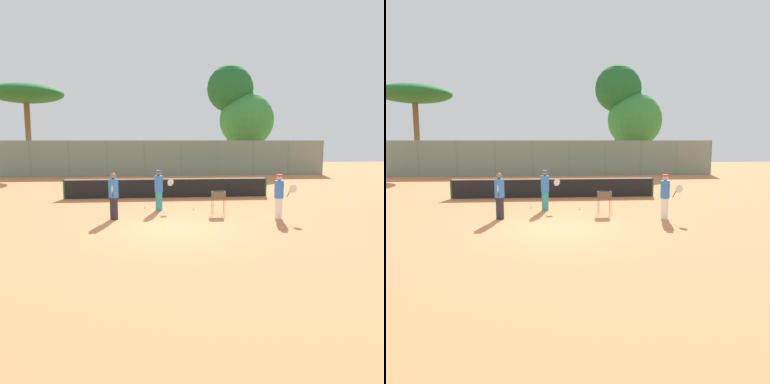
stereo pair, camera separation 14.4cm
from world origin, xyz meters
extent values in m
plane|color=#D37F4C|center=(0.00, 0.00, 0.00)|extent=(80.00, 80.00, 0.00)
cylinder|color=#26592D|center=(-5.56, 7.53, 0.54)|extent=(0.10, 0.10, 1.07)
cylinder|color=#26592D|center=(5.56, 7.53, 0.54)|extent=(0.10, 0.10, 1.07)
cube|color=black|center=(0.00, 7.53, 0.51)|extent=(11.12, 0.01, 1.01)
cube|color=white|center=(0.00, 7.53, 1.04)|extent=(11.12, 0.02, 0.06)
cylinder|color=gray|center=(-11.42, 20.30, 1.57)|extent=(0.08, 0.08, 3.14)
cylinder|color=gray|center=(-8.16, 20.30, 1.57)|extent=(0.08, 0.08, 3.14)
cylinder|color=gray|center=(-4.89, 20.30, 1.57)|extent=(0.08, 0.08, 3.14)
cylinder|color=gray|center=(-1.63, 20.30, 1.57)|extent=(0.08, 0.08, 3.14)
cylinder|color=gray|center=(1.63, 20.30, 1.57)|extent=(0.08, 0.08, 3.14)
cylinder|color=gray|center=(4.89, 20.30, 1.57)|extent=(0.08, 0.08, 3.14)
cylinder|color=gray|center=(8.16, 20.30, 1.57)|extent=(0.08, 0.08, 3.14)
cylinder|color=gray|center=(11.42, 20.30, 1.57)|extent=(0.08, 0.08, 3.14)
cylinder|color=gray|center=(14.68, 20.30, 1.57)|extent=(0.08, 0.08, 3.14)
cube|color=gray|center=(0.00, 20.30, 1.57)|extent=(29.36, 0.01, 3.14)
cylinder|color=brown|center=(8.07, 22.85, 1.76)|extent=(0.32, 0.32, 3.52)
sphere|color=#338438|center=(8.07, 22.85, 5.07)|extent=(5.20, 5.20, 5.20)
cylinder|color=brown|center=(6.53, 23.33, 3.35)|extent=(0.55, 0.55, 6.71)
sphere|color=#1E6028|center=(6.53, 23.33, 8.04)|extent=(4.45, 4.45, 4.45)
cylinder|color=brown|center=(-11.98, 22.07, 3.22)|extent=(0.49, 0.49, 6.43)
ellipsoid|color=#1E6028|center=(-11.98, 22.07, 7.24)|extent=(6.47, 6.47, 1.62)
cylinder|color=teal|center=(-0.49, 3.75, 0.43)|extent=(0.30, 0.30, 0.86)
cylinder|color=blue|center=(-0.49, 3.75, 1.21)|extent=(0.38, 0.38, 0.71)
sphere|color=#8C6647|center=(-0.49, 3.75, 1.69)|extent=(0.23, 0.23, 0.23)
cylinder|color=#2659B2|center=(-0.49, 3.75, 1.79)|extent=(0.24, 0.24, 0.06)
cylinder|color=black|center=(-0.13, 3.83, 1.04)|extent=(0.15, 0.06, 0.27)
ellipsoid|color=silver|center=(0.05, 3.88, 1.26)|extent=(0.39, 0.12, 0.43)
cylinder|color=white|center=(4.31, 1.49, 0.42)|extent=(0.30, 0.30, 0.84)
cylinder|color=blue|center=(4.31, 1.49, 1.19)|extent=(0.37, 0.37, 0.70)
sphere|color=#DBB28C|center=(4.31, 1.49, 1.66)|extent=(0.23, 0.23, 0.23)
cylinder|color=red|center=(4.31, 1.49, 1.76)|extent=(0.24, 0.24, 0.06)
cylinder|color=black|center=(4.63, 1.33, 1.02)|extent=(0.14, 0.09, 0.27)
ellipsoid|color=silver|center=(4.80, 1.24, 1.24)|extent=(0.37, 0.21, 0.43)
cylinder|color=#26262D|center=(-2.29, 1.96, 0.44)|extent=(0.31, 0.31, 0.89)
cylinder|color=blue|center=(-2.29, 1.96, 1.26)|extent=(0.39, 0.39, 0.74)
sphere|color=#8C6647|center=(-2.29, 1.96, 1.75)|extent=(0.24, 0.24, 0.24)
cylinder|color=black|center=(-2.28, 1.59, 1.07)|extent=(0.03, 0.15, 0.27)
ellipsoid|color=silver|center=(-2.28, 1.40, 1.29)|extent=(0.04, 0.40, 0.43)
cylinder|color=brown|center=(1.77, 2.38, 0.35)|extent=(0.02, 0.02, 0.69)
cylinder|color=brown|center=(2.28, 2.38, 0.35)|extent=(0.02, 0.02, 0.69)
cylinder|color=brown|center=(1.77, 2.74, 0.35)|extent=(0.02, 0.02, 0.69)
cylinder|color=brown|center=(2.28, 2.74, 0.35)|extent=(0.02, 0.02, 0.69)
cube|color=brown|center=(2.03, 2.56, 0.70)|extent=(0.55, 0.40, 0.01)
cube|color=brown|center=(2.03, 2.36, 0.84)|extent=(0.55, 0.01, 0.30)
cube|color=brown|center=(2.03, 2.76, 0.84)|extent=(0.55, 0.01, 0.30)
cube|color=brown|center=(1.75, 2.56, 0.84)|extent=(0.01, 0.40, 0.30)
cube|color=brown|center=(2.30, 2.56, 0.84)|extent=(0.01, 0.40, 0.30)
sphere|color=#D1E54C|center=(2.06, 2.41, 0.74)|extent=(0.07, 0.07, 0.07)
sphere|color=#D1E54C|center=(2.03, 2.68, 0.79)|extent=(0.07, 0.07, 0.07)
sphere|color=#D1E54C|center=(1.90, 2.69, 0.79)|extent=(0.07, 0.07, 0.07)
sphere|color=#D1E54C|center=(1.86, 2.66, 0.79)|extent=(0.07, 0.07, 0.07)
sphere|color=#D1E54C|center=(2.24, 2.47, 0.79)|extent=(0.07, 0.07, 0.07)
sphere|color=#D1E54C|center=(2.22, 2.68, 0.79)|extent=(0.07, 0.07, 0.07)
sphere|color=#D1E54C|center=(1.97, 2.43, 0.74)|extent=(0.07, 0.07, 0.07)
sphere|color=#D1E54C|center=(2.19, 2.41, 0.79)|extent=(0.07, 0.07, 0.07)
sphere|color=#D1E54C|center=(4.50, 6.92, 0.03)|extent=(0.07, 0.07, 0.07)
sphere|color=#D1E54C|center=(-1.15, 4.31, 0.03)|extent=(0.07, 0.07, 0.07)
sphere|color=#D1E54C|center=(1.07, 3.74, 0.03)|extent=(0.07, 0.07, 0.07)
sphere|color=#D1E54C|center=(-2.43, 2.57, 0.03)|extent=(0.07, 0.07, 0.07)
camera|label=1|loc=(-0.56, -12.97, 3.14)|focal=35.00mm
camera|label=2|loc=(-0.42, -12.99, 3.14)|focal=35.00mm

